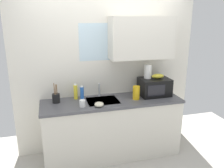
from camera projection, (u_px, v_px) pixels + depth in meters
kitchen_wall_assembly at (113, 65)px, 3.61m from camera, size 2.84×0.42×2.50m
counter_unit at (112, 127)px, 3.56m from camera, size 2.07×0.63×0.90m
sink_faucet at (99, 90)px, 3.59m from camera, size 0.03×0.03×0.20m
microwave at (154, 87)px, 3.62m from camera, size 0.46×0.35×0.27m
banana_bunch at (158, 76)px, 3.58m from camera, size 0.20×0.11×0.07m
paper_towel_roll at (148, 71)px, 3.57m from camera, size 0.11×0.11×0.22m
dish_soap_bottle_blue at (82, 92)px, 3.46m from camera, size 0.06×0.06×0.22m
dish_soap_bottle_yellow at (76, 91)px, 3.46m from camera, size 0.06×0.06×0.25m
cereal_canister at (136, 93)px, 3.45m from camera, size 0.10×0.10×0.20m
mug_white at (82, 103)px, 3.17m from camera, size 0.08×0.08×0.09m
utensil_crock at (56, 98)px, 3.32m from camera, size 0.11×0.11×0.29m
small_bowl at (99, 104)px, 3.18m from camera, size 0.13×0.13×0.06m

